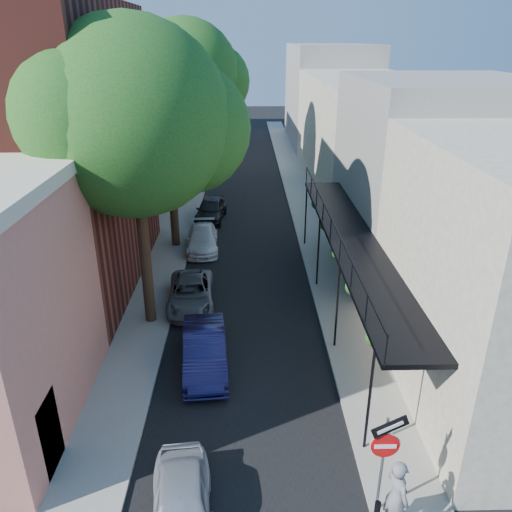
{
  "coord_description": "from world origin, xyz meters",
  "views": [
    {
      "loc": [
        0.07,
        -7.52,
        10.54
      ],
      "look_at": [
        0.44,
        10.17,
        2.8
      ],
      "focal_mm": 35.0,
      "sensor_mm": 36.0,
      "label": 1
    }
  ],
  "objects_px": {
    "oak_far": "(193,76)",
    "parked_car_c": "(191,293)",
    "sign_post": "(385,449)",
    "parked_car_a": "(181,507)",
    "parked_car_e": "(211,209)",
    "pedestrian": "(397,496)",
    "oak_mid": "(176,114)",
    "parked_car_b": "(205,351)",
    "parked_car_d": "(203,239)",
    "oak_near": "(146,122)"
  },
  "relations": [
    {
      "from": "parked_car_e",
      "to": "oak_far",
      "type": "bearing_deg",
      "value": 109.29
    },
    {
      "from": "parked_car_d",
      "to": "parked_car_e",
      "type": "distance_m",
      "value": 4.76
    },
    {
      "from": "oak_near",
      "to": "pedestrian",
      "type": "bearing_deg",
      "value": -55.26
    },
    {
      "from": "oak_mid",
      "to": "parked_car_e",
      "type": "bearing_deg",
      "value": 72.75
    },
    {
      "from": "oak_far",
      "to": "parked_car_c",
      "type": "height_order",
      "value": "oak_far"
    },
    {
      "from": "oak_near",
      "to": "sign_post",
      "type": "bearing_deg",
      "value": -54.91
    },
    {
      "from": "pedestrian",
      "to": "sign_post",
      "type": "bearing_deg",
      "value": 8.95
    },
    {
      "from": "parked_car_b",
      "to": "parked_car_c",
      "type": "height_order",
      "value": "parked_car_b"
    },
    {
      "from": "parked_car_b",
      "to": "pedestrian",
      "type": "bearing_deg",
      "value": -58.57
    },
    {
      "from": "parked_car_c",
      "to": "parked_car_e",
      "type": "relative_size",
      "value": 1.01
    },
    {
      "from": "pedestrian",
      "to": "oak_mid",
      "type": "bearing_deg",
      "value": 2.88
    },
    {
      "from": "oak_mid",
      "to": "pedestrian",
      "type": "relative_size",
      "value": 5.14
    },
    {
      "from": "parked_car_d",
      "to": "oak_mid",
      "type": "bearing_deg",
      "value": 146.34
    },
    {
      "from": "oak_mid",
      "to": "parked_car_a",
      "type": "xyz_separation_m",
      "value": [
        1.93,
        -17.48,
        -6.45
      ]
    },
    {
      "from": "oak_far",
      "to": "pedestrian",
      "type": "relative_size",
      "value": 6.0
    },
    {
      "from": "sign_post",
      "to": "oak_mid",
      "type": "height_order",
      "value": "oak_mid"
    },
    {
      "from": "parked_car_a",
      "to": "parked_car_d",
      "type": "bearing_deg",
      "value": 86.32
    },
    {
      "from": "oak_far",
      "to": "parked_car_e",
      "type": "relative_size",
      "value": 2.9
    },
    {
      "from": "oak_near",
      "to": "parked_car_a",
      "type": "distance_m",
      "value": 12.12
    },
    {
      "from": "sign_post",
      "to": "parked_car_d",
      "type": "height_order",
      "value": "sign_post"
    },
    {
      "from": "parked_car_a",
      "to": "oak_far",
      "type": "bearing_deg",
      "value": 87.6
    },
    {
      "from": "sign_post",
      "to": "parked_car_a",
      "type": "relative_size",
      "value": 0.84
    },
    {
      "from": "parked_car_d",
      "to": "parked_car_b",
      "type": "bearing_deg",
      "value": -88.79
    },
    {
      "from": "parked_car_d",
      "to": "oak_far",
      "type": "bearing_deg",
      "value": 92.63
    },
    {
      "from": "parked_car_e",
      "to": "pedestrian",
      "type": "relative_size",
      "value": 2.07
    },
    {
      "from": "parked_car_a",
      "to": "pedestrian",
      "type": "height_order",
      "value": "pedestrian"
    },
    {
      "from": "sign_post",
      "to": "oak_far",
      "type": "relative_size",
      "value": 0.25
    },
    {
      "from": "parked_car_c",
      "to": "pedestrian",
      "type": "bearing_deg",
      "value": -65.59
    },
    {
      "from": "oak_mid",
      "to": "pedestrian",
      "type": "bearing_deg",
      "value": -68.96
    },
    {
      "from": "parked_car_b",
      "to": "oak_near",
      "type": "bearing_deg",
      "value": 115.23
    },
    {
      "from": "oak_far",
      "to": "parked_car_c",
      "type": "xyz_separation_m",
      "value": [
        1.05,
        -15.92,
        -7.69
      ]
    },
    {
      "from": "oak_mid",
      "to": "parked_car_b",
      "type": "height_order",
      "value": "oak_mid"
    },
    {
      "from": "parked_car_a",
      "to": "parked_car_c",
      "type": "height_order",
      "value": "parked_car_a"
    },
    {
      "from": "parked_car_e",
      "to": "pedestrian",
      "type": "distance_m",
      "value": 22.53
    },
    {
      "from": "parked_car_b",
      "to": "sign_post",
      "type": "bearing_deg",
      "value": -57.89
    },
    {
      "from": "parked_car_a",
      "to": "parked_car_e",
      "type": "distance_m",
      "value": 21.6
    },
    {
      "from": "sign_post",
      "to": "pedestrian",
      "type": "height_order",
      "value": "sign_post"
    },
    {
      "from": "oak_near",
      "to": "oak_far",
      "type": "bearing_deg",
      "value": 89.96
    },
    {
      "from": "oak_near",
      "to": "parked_car_d",
      "type": "xyz_separation_m",
      "value": [
        1.07,
        7.32,
        -7.29
      ]
    },
    {
      "from": "parked_car_c",
      "to": "sign_post",
      "type": "bearing_deg",
      "value": -65.56
    },
    {
      "from": "parked_car_c",
      "to": "parked_car_d",
      "type": "height_order",
      "value": "parked_car_d"
    },
    {
      "from": "parked_car_b",
      "to": "parked_car_e",
      "type": "bearing_deg",
      "value": 87.44
    },
    {
      "from": "oak_far",
      "to": "parked_car_c",
      "type": "distance_m",
      "value": 17.7
    },
    {
      "from": "oak_far",
      "to": "parked_car_e",
      "type": "xyz_separation_m",
      "value": [
        1.21,
        -4.93,
        -7.56
      ]
    },
    {
      "from": "oak_far",
      "to": "parked_car_d",
      "type": "bearing_deg",
      "value": -83.77
    },
    {
      "from": "parked_car_a",
      "to": "parked_car_b",
      "type": "relative_size",
      "value": 0.87
    },
    {
      "from": "sign_post",
      "to": "pedestrian",
      "type": "relative_size",
      "value": 1.51
    },
    {
      "from": "parked_car_a",
      "to": "parked_car_b",
      "type": "bearing_deg",
      "value": 82.77
    },
    {
      "from": "oak_mid",
      "to": "parked_car_c",
      "type": "xyz_separation_m",
      "value": [
        1.11,
        -6.88,
        -6.48
      ]
    },
    {
      "from": "parked_car_b",
      "to": "parked_car_a",
      "type": "bearing_deg",
      "value": -96.12
    }
  ]
}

